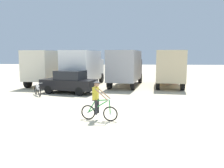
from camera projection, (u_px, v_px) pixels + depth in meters
name	position (u px, v px, depth m)	size (l,w,h in m)	color
ground_plane	(106.00, 115.00, 11.04)	(120.00, 120.00, 0.00)	beige
box_truck_cream_rv	(49.00, 66.00, 22.01)	(3.05, 6.96, 3.35)	beige
box_truck_avon_van	(84.00, 66.00, 21.31)	(3.00, 6.95, 3.35)	white
box_truck_grey_hauler	(126.00, 66.00, 21.11)	(3.34, 7.02, 3.35)	#9E9EA3
box_truck_tan_camper	(169.00, 67.00, 20.94)	(3.02, 6.95, 3.35)	#CCB78E
sedan_parked	(69.00, 82.00, 17.26)	(4.49, 2.68, 1.76)	black
cyclist_orange_shirt	(98.00, 102.00, 10.01)	(1.71, 0.55, 1.82)	black
bicycle_spare	(38.00, 90.00, 16.37)	(1.11, 1.40, 0.97)	black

